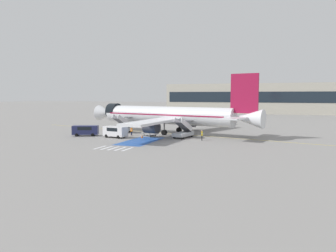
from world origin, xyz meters
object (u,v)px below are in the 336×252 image
Objects in this scene: traffic_cone_1 at (142,136)px; terminal_building at (250,98)px; service_van_0 at (85,130)px; ground_crew_0 at (149,129)px; baggage_cart at (150,134)px; boarding_stairs_aft at (183,133)px; ground_crew_2 at (131,131)px; traffic_cone_0 at (113,134)px; boarding_stairs_forward at (122,128)px; airliner at (169,115)px; service_van_1 at (115,131)px; ground_crew_1 at (202,134)px; fuel_tanker at (215,118)px.

terminal_building is (9.98, 94.65, 6.33)m from traffic_cone_1.
service_van_0 is 9.94× the size of traffic_cone_1.
baggage_cart is at bearing -33.22° from ground_crew_0.
boarding_stairs_aft is 19.58m from service_van_0.
boarding_stairs_aft is at bearing 20.57° from traffic_cone_1.
boarding_stairs_aft is 0.07× the size of terminal_building.
baggage_cart is 3.83m from ground_crew_2.
ground_crew_2 reaches higher than traffic_cone_0.
boarding_stairs_aft reaches higher than traffic_cone_1.
ground_crew_2 is (-10.98, -0.01, -0.05)m from boarding_stairs_aft.
service_van_0 is (-4.26, -7.37, 0.24)m from boarding_stairs_forward.
baggage_cart is (7.63, -2.66, -0.75)m from boarding_stairs_forward.
boarding_stairs_aft is at bearing 4.63° from traffic_cone_0.
boarding_stairs_aft is at bearing -63.11° from baggage_cart.
ground_crew_0 is at bearing 139.95° from airliner.
baggage_cart is at bearing -6.81° from boarding_stairs_forward.
service_van_1 is at bearing -58.77° from boarding_stairs_forward.
ground_crew_0 is 5.92m from traffic_cone_1.
ground_crew_2 is at bearing 131.45° from baggage_cart.
baggage_cart is 11.95m from ground_crew_1.
airliner reaches higher than traffic_cone_1.
fuel_tanker is at bearing -85.99° from ground_crew_2.
airliner reaches higher than boarding_stairs_forward.
airliner is at bearing -78.64° from service_van_0.
boarding_stairs_aft is at bearing -125.95° from airliner.
airliner is 82.26× the size of traffic_cone_0.
airliner reaches higher than service_van_1.
ground_crew_2 is at bearing 18.06° from traffic_cone_0.
ground_crew_0 reaches higher than ground_crew_2.
service_van_1 is 2.87× the size of ground_crew_0.
service_van_1 is at bearing -148.13° from boarding_stairs_aft.
traffic_cone_0 is (-14.55, -1.18, -0.75)m from boarding_stairs_aft.
terminal_building is (7.58, 86.26, 2.77)m from airliner.
fuel_tanker reaches higher than service_van_1.
service_van_1 is (-11.73, -35.55, -0.45)m from fuel_tanker.
airliner is 12.57m from ground_crew_1.
ground_crew_2 is 3.06× the size of traffic_cone_1.
service_van_1 is at bearing 95.55° from ground_crew_2.
ground_crew_0 is at bearing -97.04° from terminal_building.
service_van_0 is at bearing -155.52° from boarding_stairs_aft.
ground_crew_0 is 89.71m from terminal_building.
traffic_cone_0 is at bearing -80.75° from service_van_0.
fuel_tanker is at bearing -9.12° from ground_crew_1.
boarding_stairs_forward is 1.03× the size of service_van_0.
ground_crew_0 is (-3.39, -2.60, -2.85)m from airliner.
fuel_tanker is (-0.56, 31.21, 0.75)m from boarding_stairs_aft.
boarding_stairs_aft is 7.33m from baggage_cart.
service_van_1 is 10.07× the size of traffic_cone_0.
traffic_cone_0 is 0.01× the size of terminal_building.
boarding_stairs_forward is at bearing 141.08° from traffic_cone_1.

